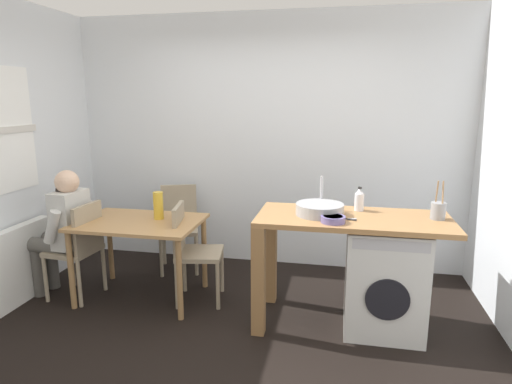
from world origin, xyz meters
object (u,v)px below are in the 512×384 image
(dining_table, at_px, (140,231))
(washing_machine, at_px, (384,278))
(seated_person, at_px, (63,227))
(mixing_bowl, at_px, (333,219))
(chair_person_seat, at_px, (80,245))
(utensil_crock, at_px, (438,210))
(chair_opposite, at_px, (191,247))
(bottle_tall_green, at_px, (359,200))
(vase, at_px, (158,205))
(chair_spare_by_wall, at_px, (179,222))

(dining_table, bearing_deg, washing_machine, -3.54)
(seated_person, height_order, mixing_bowl, seated_person)
(chair_person_seat, relative_size, washing_machine, 1.05)
(washing_machine, xyz_separation_m, utensil_crock, (0.37, 0.05, 0.56))
(seated_person, bearing_deg, chair_opposite, -78.92)
(chair_person_seat, height_order, bottle_tall_green, bottle_tall_green)
(seated_person, relative_size, mixing_bowl, 6.56)
(seated_person, xyz_separation_m, utensil_crock, (3.22, 0.01, 0.32))
(utensil_crock, xyz_separation_m, vase, (-2.36, 0.18, -0.12))
(chair_opposite, relative_size, utensil_crock, 3.00)
(chair_spare_by_wall, distance_m, vase, 0.76)
(chair_opposite, bearing_deg, vase, -110.97)
(bottle_tall_green, bearing_deg, washing_machine, -42.46)
(washing_machine, height_order, utensil_crock, utensil_crock)
(seated_person, xyz_separation_m, bottle_tall_green, (2.64, 0.16, 0.34))
(vase, bearing_deg, bottle_tall_green, -1.14)
(chair_person_seat, xyz_separation_m, seated_person, (-0.16, 0.01, 0.16))
(dining_table, relative_size, mixing_bowl, 6.02)
(chair_opposite, height_order, washing_machine, chair_opposite)
(dining_table, distance_m, vase, 0.29)
(seated_person, bearing_deg, bottle_tall_green, -81.76)
(vase, bearing_deg, chair_person_seat, -163.49)
(washing_machine, bearing_deg, seated_person, 179.20)
(chair_opposite, bearing_deg, bottle_tall_green, 81.03)
(dining_table, height_order, bottle_tall_green, bottle_tall_green)
(chair_opposite, xyz_separation_m, bottle_tall_green, (1.45, 0.03, 0.50))
(chair_person_seat, height_order, chair_opposite, same)
(mixing_bowl, xyz_separation_m, utensil_crock, (0.78, 0.25, 0.04))
(chair_person_seat, xyz_separation_m, bottle_tall_green, (2.48, 0.17, 0.50))
(bottle_tall_green, height_order, vase, bottle_tall_green)
(chair_person_seat, xyz_separation_m, chair_spare_by_wall, (0.62, 0.88, 0.00))
(chair_spare_by_wall, relative_size, seated_person, 0.75)
(seated_person, xyz_separation_m, vase, (0.86, 0.19, 0.19))
(chair_spare_by_wall, distance_m, utensil_crock, 2.63)
(chair_opposite, bearing_deg, chair_person_seat, -92.08)
(chair_person_seat, bearing_deg, chair_spare_by_wall, -30.55)
(chair_opposite, height_order, bottle_tall_green, bottle_tall_green)
(dining_table, relative_size, chair_person_seat, 1.22)
(washing_machine, distance_m, utensil_crock, 0.67)
(bottle_tall_green, height_order, utensil_crock, utensil_crock)
(chair_spare_by_wall, bearing_deg, seated_person, 29.57)
(chair_person_seat, bearing_deg, seated_person, 90.00)
(chair_person_seat, distance_m, chair_spare_by_wall, 1.08)
(chair_opposite, bearing_deg, seated_person, -93.80)
(seated_person, xyz_separation_m, washing_machine, (2.85, -0.04, -0.24))
(dining_table, xyz_separation_m, chair_spare_by_wall, (0.08, 0.77, -0.14))
(mixing_bowl, bearing_deg, bottle_tall_green, 63.22)
(chair_person_seat, bearing_deg, utensil_crock, -84.69)
(bottle_tall_green, height_order, mixing_bowl, bottle_tall_green)
(chair_person_seat, height_order, chair_spare_by_wall, same)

